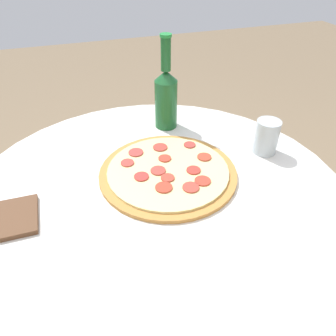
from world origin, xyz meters
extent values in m
cylinder|color=silver|center=(0.00, 0.00, 0.37)|extent=(0.08, 0.08, 0.69)
cylinder|color=silver|center=(0.00, 0.00, 0.72)|extent=(0.93, 0.93, 0.02)
cylinder|color=#B77F3D|center=(-0.05, -0.05, 0.74)|extent=(0.35, 0.35, 0.01)
cylinder|color=beige|center=(-0.05, -0.05, 0.75)|extent=(0.31, 0.31, 0.01)
cylinder|color=#B1322C|center=(0.03, -0.04, 0.75)|extent=(0.04, 0.04, 0.00)
cylinder|color=#A9392F|center=(-0.06, -0.15, 0.75)|extent=(0.04, 0.04, 0.00)
cylinder|color=#AE332A|center=(-0.11, -0.02, 0.75)|extent=(0.04, 0.04, 0.00)
cylinder|color=#AF3E31|center=(-0.08, 0.04, 0.75)|extent=(0.04, 0.04, 0.00)
cylinder|color=#AB3D33|center=(-0.02, -0.05, 0.75)|extent=(0.04, 0.04, 0.00)
cylinder|color=#AA3B35|center=(0.01, -0.15, 0.75)|extent=(0.04, 0.04, 0.00)
cylinder|color=#AA3927|center=(-0.01, 0.02, 0.75)|extent=(0.04, 0.04, 0.00)
cylinder|color=#B63929|center=(-0.11, 0.03, 0.75)|extent=(0.04, 0.04, 0.00)
cylinder|color=#B23929|center=(-0.05, -0.09, 0.75)|extent=(0.03, 0.03, 0.00)
cylinder|color=#A13831|center=(-0.14, -0.13, 0.75)|extent=(0.03, 0.03, 0.00)
cylinder|color=#AF3B32|center=(0.05, -0.11, 0.75)|extent=(0.03, 0.03, 0.00)
cylinder|color=#A43D29|center=(-0.16, -0.07, 0.75)|extent=(0.04, 0.04, 0.00)
cylinder|color=#B73E2E|center=(-0.03, -0.01, 0.75)|extent=(0.03, 0.03, 0.00)
cylinder|color=#195628|center=(-0.12, -0.29, 0.81)|extent=(0.07, 0.07, 0.15)
cone|color=#195628|center=(-0.12, -0.29, 0.90)|extent=(0.07, 0.07, 0.03)
cylinder|color=#195628|center=(-0.12, -0.29, 0.96)|extent=(0.03, 0.03, 0.09)
cylinder|color=#1E8438|center=(-0.12, -0.29, 1.01)|extent=(0.03, 0.03, 0.01)
cube|color=brown|center=(0.33, 0.00, 0.74)|extent=(0.12, 0.12, 0.01)
cylinder|color=#ADBCC6|center=(-0.34, -0.06, 0.78)|extent=(0.07, 0.07, 0.10)
camera|label=1|loc=(0.16, 0.58, 1.25)|focal=35.00mm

